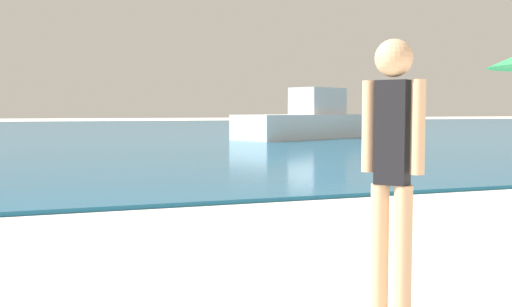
{
  "coord_description": "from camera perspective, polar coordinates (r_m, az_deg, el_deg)",
  "views": [
    {
      "loc": [
        -2.62,
        4.83,
        1.2
      ],
      "look_at": [
        -0.21,
        11.38,
        0.71
      ],
      "focal_mm": 43.14,
      "sensor_mm": 36.0,
      "label": 1
    }
  ],
  "objects": [
    {
      "name": "water",
      "position": [
        37.52,
        -16.18,
        2.08
      ],
      "size": [
        160.0,
        60.0,
        0.06
      ],
      "primitive_type": "cube",
      "color": "#14567F",
      "rests_on": "ground"
    },
    {
      "name": "boat_far",
      "position": [
        25.02,
        4.52,
        3.04
      ],
      "size": [
        6.32,
        4.4,
        2.07
      ],
      "rotation": [
        0.0,
        0.0,
        3.59
      ],
      "color": "white",
      "rests_on": "water"
    },
    {
      "name": "person_standing",
      "position": [
        3.54,
        12.52,
        -0.82
      ],
      "size": [
        0.25,
        0.31,
        1.6
      ],
      "rotation": [
        0.0,
        0.0,
        5.34
      ],
      "color": "#DDAD84",
      "rests_on": "ground"
    }
  ]
}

